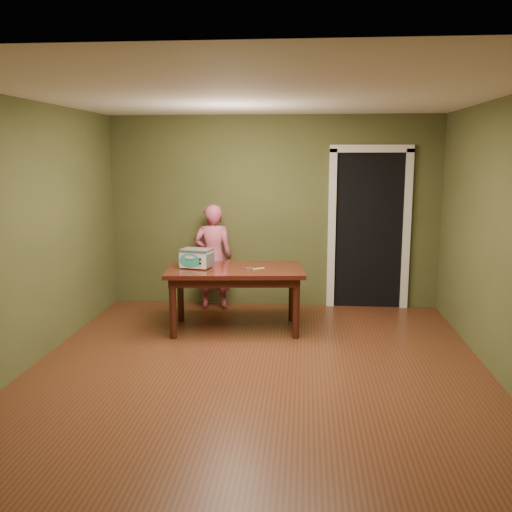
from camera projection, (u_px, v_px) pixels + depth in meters
The scene contains 8 objects.
floor at pixel (258, 370), 5.57m from camera, with size 5.00×5.00×0.00m, color brown.
room_shell at pixel (258, 195), 5.27m from camera, with size 4.52×5.02×2.61m.
doorway at pixel (366, 228), 8.00m from camera, with size 1.10×0.66×2.25m.
dining_table at pixel (235, 276), 6.75m from camera, with size 1.68×1.05×0.75m.
toy_oven at pixel (196, 258), 6.72m from camera, with size 0.41×0.32×0.23m.
baking_pan at pixel (249, 269), 6.64m from camera, with size 0.10×0.10×0.02m.
spatula at pixel (258, 269), 6.68m from camera, with size 0.18×0.03×0.01m, color #D7C65D.
child at pixel (213, 257), 7.67m from camera, with size 0.52×0.34×1.43m, color #C3506F.
Camera 1 is at (0.44, -5.27, 2.07)m, focal length 40.00 mm.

